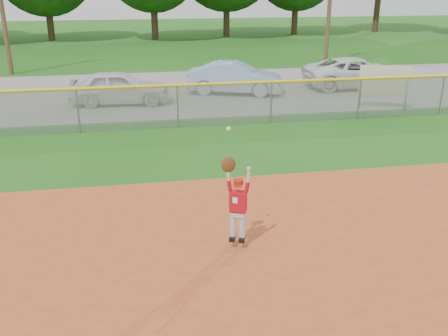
# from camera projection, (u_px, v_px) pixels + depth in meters

# --- Properties ---
(ground) EXTENTS (120.00, 120.00, 0.00)m
(ground) POSITION_uv_depth(u_px,v_px,m) (234.00, 294.00, 8.28)
(ground) COLOR #1C5513
(ground) RESTS_ON ground
(parking_strip) EXTENTS (44.00, 10.00, 0.03)m
(parking_strip) POSITION_uv_depth(u_px,v_px,m) (166.00, 91.00, 22.99)
(parking_strip) COLOR slate
(parking_strip) RESTS_ON ground
(car_white_a) EXTENTS (4.14, 1.88, 1.38)m
(car_white_a) POSITION_uv_depth(u_px,v_px,m) (119.00, 87.00, 20.45)
(car_white_a) COLOR silver
(car_white_a) RESTS_ON parking_strip
(car_blue) EXTENTS (4.50, 2.81, 1.40)m
(car_blue) POSITION_uv_depth(u_px,v_px,m) (235.00, 78.00, 22.28)
(car_blue) COLOR #84A1C5
(car_blue) RESTS_ON parking_strip
(car_white_b) EXTENTS (4.99, 2.31, 1.38)m
(car_white_b) POSITION_uv_depth(u_px,v_px,m) (356.00, 73.00, 23.58)
(car_white_b) COLOR white
(car_white_b) RESTS_ON parking_strip
(sponsor_sign) EXTENTS (1.80, 0.81, 1.72)m
(sponsor_sign) POSITION_uv_depth(u_px,v_px,m) (385.00, 81.00, 19.51)
(sponsor_sign) COLOR gray
(sponsor_sign) RESTS_ON ground
(outfield_fence) EXTENTS (40.06, 0.10, 1.55)m
(outfield_fence) POSITION_uv_depth(u_px,v_px,m) (178.00, 103.00, 17.16)
(outfield_fence) COLOR gray
(outfield_fence) RESTS_ON ground
(ballplayer) EXTENTS (0.55, 0.36, 2.25)m
(ballplayer) POSITION_uv_depth(u_px,v_px,m) (237.00, 200.00, 9.33)
(ballplayer) COLOR silver
(ballplayer) RESTS_ON ground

